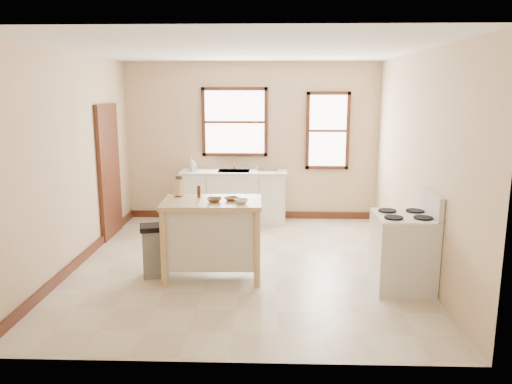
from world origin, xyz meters
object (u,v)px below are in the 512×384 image
kitchen_island (213,239)px  soap_bottle_a (192,164)px  pepper_grinder (199,192)px  trash_bin (155,251)px  soap_bottle_b (194,166)px  bowl_a (214,200)px  bowl_b (232,199)px  knife_block (178,188)px  dish_rack (268,168)px  gas_stove (403,241)px  bowl_c (242,201)px

kitchen_island → soap_bottle_a: bearing=102.2°
pepper_grinder → trash_bin: (-0.55, -0.16, -0.73)m
soap_bottle_b → kitchen_island: 2.75m
bowl_a → soap_bottle_a: bearing=104.6°
kitchen_island → bowl_b: 0.57m
soap_bottle_a → knife_block: (0.22, -2.43, 0.05)m
pepper_grinder → soap_bottle_b: bearing=100.3°
dish_rack → pepper_grinder: size_ratio=2.56×
bowl_a → kitchen_island: bearing=115.2°
dish_rack → bowl_a: size_ratio=1.99×
soap_bottle_a → pepper_grinder: size_ratio=1.52×
knife_block → bowl_b: size_ratio=1.13×
bowl_a → gas_stove: (2.24, -0.19, -0.43)m
bowl_c → trash_bin: size_ratio=0.24×
soap_bottle_a → bowl_a: (0.71, -2.74, -0.02)m
soap_bottle_a → gas_stove: 4.19m
pepper_grinder → bowl_c: (0.56, -0.31, -0.05)m
soap_bottle_a → gas_stove: size_ratio=0.20×
knife_block → gas_stove: knife_block is taller
pepper_grinder → bowl_a: 0.33m
soap_bottle_a → kitchen_island: (0.68, -2.66, -0.54)m
trash_bin → bowl_a: bearing=-21.1°
knife_block → trash_bin: (-0.28, -0.23, -0.75)m
soap_bottle_b → bowl_b: size_ratio=1.10×
pepper_grinder → bowl_c: bearing=-29.3°
soap_bottle_b → trash_bin: (-0.10, -2.62, -0.68)m
dish_rack → bowl_b: 2.73m
soap_bottle_a → trash_bin: 2.75m
soap_bottle_a → trash_bin: size_ratio=0.34×
kitchen_island → dish_rack: bearing=74.3°
trash_bin → gas_stove: 3.03m
soap_bottle_b → bowl_a: size_ratio=1.00×
kitchen_island → pepper_grinder: (-0.18, 0.16, 0.57)m
soap_bottle_a → dish_rack: (1.33, 0.04, -0.07)m
gas_stove → bowl_b: bearing=172.4°
pepper_grinder → bowl_c: 0.64m
soap_bottle_a → trash_bin: (-0.06, -2.66, -0.70)m
pepper_grinder → bowl_b: size_ratio=0.85×
pepper_grinder → gas_stove: bearing=-10.1°
soap_bottle_b → trash_bin: 2.71m
pepper_grinder → gas_stove: 2.54m
kitchen_island → gas_stove: size_ratio=1.04×
bowl_a → pepper_grinder: bearing=132.3°
soap_bottle_b → dish_rack: (1.28, 0.07, -0.05)m
bowl_b → bowl_c: size_ratio=1.12×
bowl_c → soap_bottle_b: bearing=109.9°
trash_bin → soap_bottle_b: bearing=72.8°
trash_bin → dish_rack: bearing=47.8°
dish_rack → bowl_a: 2.85m
trash_bin → gas_stove: bearing=-20.3°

